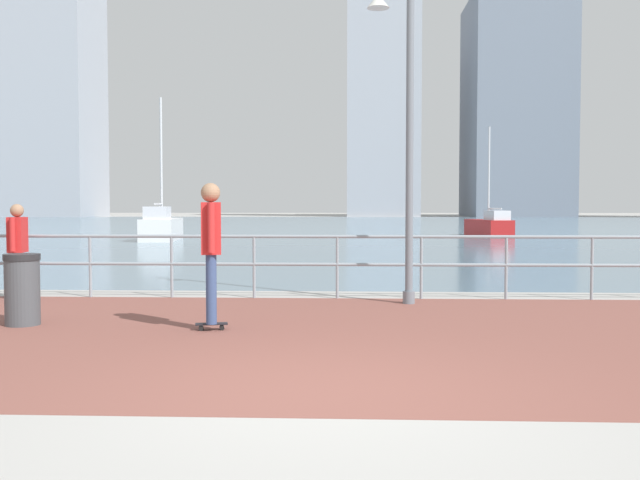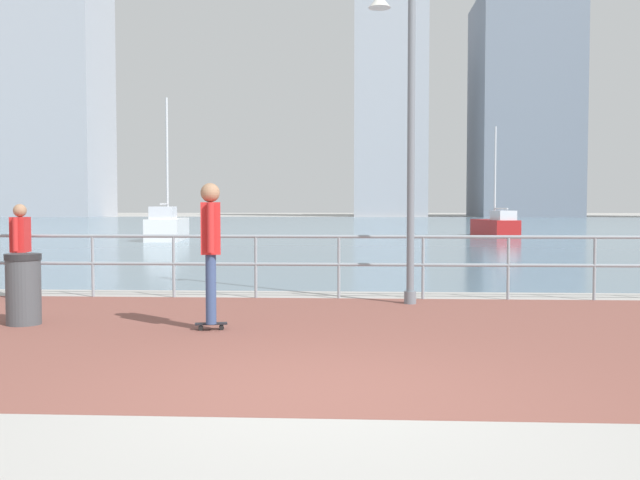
# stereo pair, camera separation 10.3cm
# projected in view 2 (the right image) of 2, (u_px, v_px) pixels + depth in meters

# --- Properties ---
(ground) EXTENTS (220.00, 220.00, 0.00)m
(ground) POSITION_uv_depth(u_px,v_px,m) (354.00, 230.00, 45.80)
(ground) COLOR #ADAAA5
(brick_paving) EXTENTS (28.00, 6.86, 0.01)m
(brick_paving) POSITION_uv_depth(u_px,v_px,m) (331.00, 335.00, 8.71)
(brick_paving) COLOR brown
(brick_paving) RESTS_ON ground
(harbor_water) EXTENTS (180.00, 88.00, 0.00)m
(harbor_water) POSITION_uv_depth(u_px,v_px,m) (355.00, 225.00, 57.01)
(harbor_water) COLOR slate
(harbor_water) RESTS_ON ground
(waterfront_railing) EXTENTS (25.25, 0.06, 1.07)m
(waterfront_railing) POSITION_uv_depth(u_px,v_px,m) (339.00, 255.00, 12.09)
(waterfront_railing) COLOR #8C99A3
(waterfront_railing) RESTS_ON ground
(lamppost) EXTENTS (0.77, 0.50, 5.61)m
(lamppost) POSITION_uv_depth(u_px,v_px,m) (402.00, 108.00, 11.39)
(lamppost) COLOR slate
(lamppost) RESTS_ON ground
(skateboarder) EXTENTS (0.41, 0.56, 1.84)m
(skateboarder) POSITION_uv_depth(u_px,v_px,m) (211.00, 241.00, 9.00)
(skateboarder) COLOR black
(skateboarder) RESTS_ON ground
(bystander) EXTENTS (0.27, 0.56, 1.58)m
(bystander) POSITION_uv_depth(u_px,v_px,m) (21.00, 244.00, 12.03)
(bystander) COLOR #384C7A
(bystander) RESTS_ON ground
(trash_bin) EXTENTS (0.46, 0.46, 0.93)m
(trash_bin) POSITION_uv_depth(u_px,v_px,m) (23.00, 289.00, 9.44)
(trash_bin) COLOR #474C51
(trash_bin) RESTS_ON ground
(sailboat_yellow) EXTENTS (1.95, 4.69, 6.40)m
(sailboat_yellow) POSITION_uv_depth(u_px,v_px,m) (167.00, 227.00, 32.54)
(sailboat_yellow) COLOR white
(sailboat_yellow) RESTS_ON ground
(sailboat_gray) EXTENTS (1.88, 4.09, 5.54)m
(sailboat_gray) POSITION_uv_depth(u_px,v_px,m) (496.00, 226.00, 36.48)
(sailboat_gray) COLOR #B21E1E
(sailboat_gray) RESTS_ON ground
(tower_glass) EXTENTS (12.17, 11.91, 41.64)m
(tower_glass) POSITION_uv_depth(u_px,v_px,m) (60.00, 76.00, 102.62)
(tower_glass) COLOR #A3A8B2
(tower_glass) RESTS_ON ground
(tower_brick) EXTENTS (10.34, 12.37, 33.29)m
(tower_brick) POSITION_uv_depth(u_px,v_px,m) (390.00, 109.00, 106.52)
(tower_brick) COLOR #A3A8B2
(tower_brick) RESTS_ON ground
(tower_slate) EXTENTS (13.52, 15.80, 32.87)m
(tower_slate) POSITION_uv_depth(u_px,v_px,m) (523.00, 107.00, 103.34)
(tower_slate) COLOR slate
(tower_slate) RESTS_ON ground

